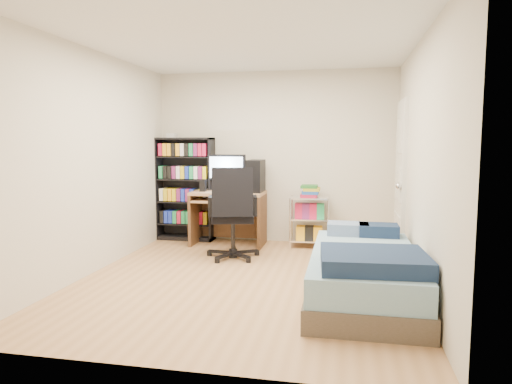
% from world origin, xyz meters
% --- Properties ---
extents(room, '(3.58, 4.08, 2.58)m').
position_xyz_m(room, '(0.00, 0.00, 1.25)').
color(room, tan).
rests_on(room, ground).
extents(media_shelf, '(0.87, 0.29, 1.60)m').
position_xyz_m(media_shelf, '(-1.33, 1.84, 0.79)').
color(media_shelf, black).
rests_on(media_shelf, room).
extents(computer_desk, '(1.03, 0.60, 1.30)m').
position_xyz_m(computer_desk, '(-0.50, 1.66, 0.70)').
color(computer_desk, tan).
rests_on(computer_desk, room).
extents(office_chair, '(0.84, 0.84, 1.17)m').
position_xyz_m(office_chair, '(-0.35, 0.86, 0.37)').
color(office_chair, black).
rests_on(office_chair, room).
extents(wire_cart, '(0.56, 0.41, 0.87)m').
position_xyz_m(wire_cart, '(0.55, 1.71, 0.57)').
color(wire_cart, white).
rests_on(wire_cart, room).
extents(bed, '(1.01, 2.01, 0.57)m').
position_xyz_m(bed, '(1.23, -0.34, 0.25)').
color(bed, brown).
rests_on(bed, room).
extents(door, '(0.12, 0.80, 2.00)m').
position_xyz_m(door, '(1.72, 1.35, 1.00)').
color(door, silver).
rests_on(door, room).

